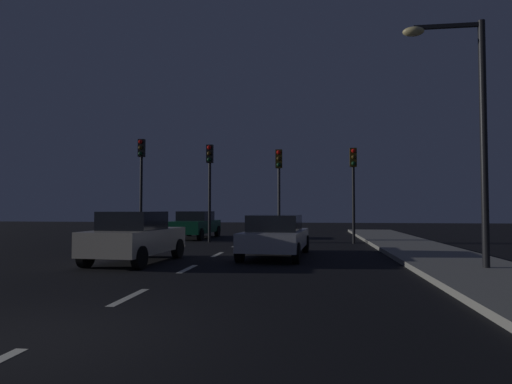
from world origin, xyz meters
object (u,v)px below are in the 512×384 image
at_px(traffic_signal_far_left, 141,170).
at_px(traffic_signal_far_right, 353,176).
at_px(traffic_signal_center_right, 279,177).
at_px(car_oncoming_far, 195,224).
at_px(car_adjacent_lane, 135,237).
at_px(street_lamp_right, 469,118).
at_px(traffic_signal_center_left, 210,174).
at_px(car_stopped_ahead, 276,235).

distance_m(traffic_signal_far_left, traffic_signal_far_right, 10.56).
xyz_separation_m(traffic_signal_center_right, car_oncoming_far, (-4.97, 2.79, -2.43)).
relative_size(traffic_signal_center_right, car_oncoming_far, 0.99).
distance_m(car_adjacent_lane, street_lamp_right, 10.02).
height_order(traffic_signal_far_left, traffic_signal_center_right, traffic_signal_far_left).
distance_m(traffic_signal_center_left, car_stopped_ahead, 7.66).
xyz_separation_m(traffic_signal_center_left, traffic_signal_far_right, (7.00, -0.00, -0.19)).
height_order(car_stopped_ahead, car_oncoming_far, car_oncoming_far).
relative_size(car_stopped_ahead, car_oncoming_far, 1.02).
height_order(traffic_signal_center_left, car_stopped_ahead, traffic_signal_center_left).
distance_m(car_oncoming_far, street_lamp_right, 16.30).
distance_m(traffic_signal_center_left, traffic_signal_far_right, 7.00).
bearing_deg(street_lamp_right, traffic_signal_center_right, 121.61).
height_order(traffic_signal_center_left, street_lamp_right, street_lamp_right).
relative_size(traffic_signal_far_left, traffic_signal_center_right, 1.14).
height_order(traffic_signal_center_right, car_adjacent_lane, traffic_signal_center_right).
xyz_separation_m(car_oncoming_far, street_lamp_right, (10.61, -11.95, 3.24)).
distance_m(car_adjacent_lane, car_oncoming_far, 11.06).
height_order(car_adjacent_lane, street_lamp_right, street_lamp_right).
height_order(traffic_signal_far_right, car_adjacent_lane, traffic_signal_far_right).
distance_m(traffic_signal_center_right, car_stopped_ahead, 6.58).
distance_m(car_stopped_ahead, street_lamp_right, 6.94).
distance_m(traffic_signal_center_right, traffic_signal_far_right, 3.55).
height_order(traffic_signal_far_left, traffic_signal_center_left, traffic_signal_far_left).
bearing_deg(street_lamp_right, traffic_signal_center_left, 134.76).
bearing_deg(traffic_signal_center_left, car_stopped_ahead, -58.10).
xyz_separation_m(traffic_signal_far_right, car_stopped_ahead, (-3.20, -6.10, -2.47)).
xyz_separation_m(traffic_signal_far_right, street_lamp_right, (2.09, -9.17, 0.80)).
relative_size(traffic_signal_center_left, traffic_signal_far_right, 1.06).
distance_m(traffic_signal_far_right, street_lamp_right, 9.43).
bearing_deg(traffic_signal_far_right, traffic_signal_far_left, 179.99).
distance_m(traffic_signal_far_left, street_lamp_right, 15.62).
height_order(traffic_signal_center_left, car_adjacent_lane, traffic_signal_center_left).
xyz_separation_m(car_stopped_ahead, car_oncoming_far, (-5.31, 8.88, 0.04)).
bearing_deg(street_lamp_right, traffic_signal_far_right, 102.84).
xyz_separation_m(traffic_signal_far_left, car_oncoming_far, (2.04, 2.79, -2.85)).
relative_size(car_stopped_ahead, street_lamp_right, 0.71).
bearing_deg(car_stopped_ahead, traffic_signal_far_right, 62.26).
height_order(car_adjacent_lane, car_oncoming_far, car_adjacent_lane).
distance_m(traffic_signal_far_left, car_stopped_ahead, 9.98).
relative_size(traffic_signal_center_right, car_adjacent_lane, 1.14).
bearing_deg(traffic_signal_center_left, street_lamp_right, -45.24).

